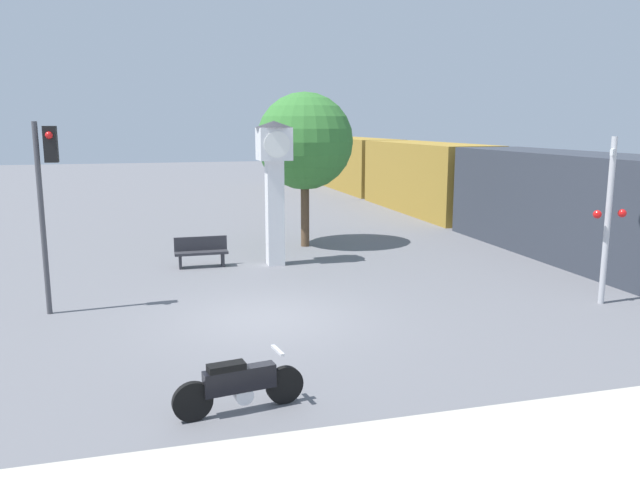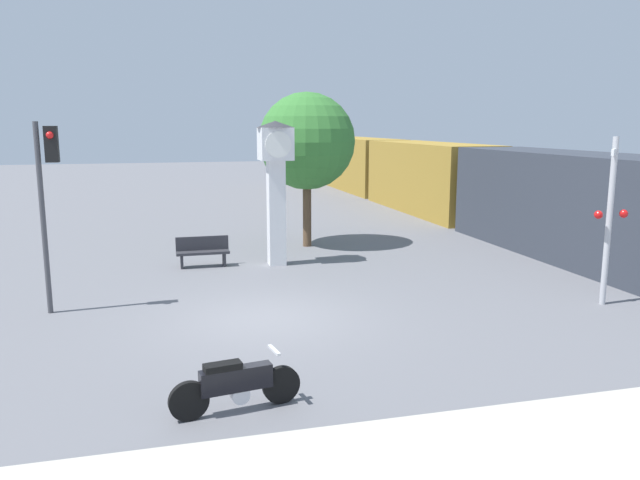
% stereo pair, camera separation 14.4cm
% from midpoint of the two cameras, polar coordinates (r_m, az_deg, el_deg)
% --- Properties ---
extents(ground_plane, '(120.00, 120.00, 0.00)m').
position_cam_midpoint_polar(ground_plane, '(14.19, -5.24, -7.17)').
color(ground_plane, slate).
extents(motorcycle, '(2.04, 0.54, 0.90)m').
position_cam_midpoint_polar(motorcycle, '(9.75, -7.81, -12.98)').
color(motorcycle, black).
rests_on(motorcycle, ground_plane).
extents(clock_tower, '(1.16, 1.16, 4.41)m').
position_cam_midpoint_polar(clock_tower, '(19.06, -4.42, 6.37)').
color(clock_tower, white).
rests_on(clock_tower, ground_plane).
extents(freight_train, '(2.80, 32.02, 3.40)m').
position_cam_midpoint_polar(freight_train, '(31.64, 9.51, 5.68)').
color(freight_train, '#333842').
rests_on(freight_train, ground_plane).
extents(traffic_light, '(0.50, 0.35, 4.37)m').
position_cam_midpoint_polar(traffic_light, '(15.25, -24.00, 4.72)').
color(traffic_light, '#47474C').
rests_on(traffic_light, ground_plane).
extents(railroad_crossing_signal, '(0.90, 0.82, 4.03)m').
position_cam_midpoint_polar(railroad_crossing_signal, '(16.32, 24.64, 2.14)').
color(railroad_crossing_signal, '#B7B7BC').
rests_on(railroad_crossing_signal, ground_plane).
extents(street_tree, '(3.37, 3.37, 5.41)m').
position_cam_midpoint_polar(street_tree, '(21.97, -1.60, 8.99)').
color(street_tree, brown).
rests_on(street_tree, ground_plane).
extents(bench, '(1.60, 0.44, 0.92)m').
position_cam_midpoint_polar(bench, '(19.40, -11.02, -1.00)').
color(bench, '#2D2D33').
rests_on(bench, ground_plane).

